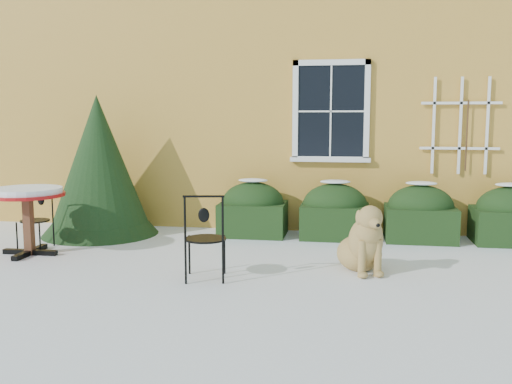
% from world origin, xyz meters
% --- Properties ---
extents(ground, '(80.00, 80.00, 0.00)m').
position_xyz_m(ground, '(0.00, 0.00, 0.00)').
color(ground, white).
rests_on(ground, ground).
extents(house, '(12.40, 8.40, 6.40)m').
position_xyz_m(house, '(0.00, 7.00, 3.22)').
color(house, gold).
rests_on(house, ground).
extents(hedge_row, '(4.95, 0.80, 0.91)m').
position_xyz_m(hedge_row, '(1.65, 2.55, 0.40)').
color(hedge_row, black).
rests_on(hedge_row, ground).
extents(evergreen_shrub, '(1.85, 1.85, 2.23)m').
position_xyz_m(evergreen_shrub, '(-2.75, 2.21, 0.90)').
color(evergreen_shrub, black).
rests_on(evergreen_shrub, ground).
extents(bistro_table, '(1.00, 1.00, 0.93)m').
position_xyz_m(bistro_table, '(-3.11, 0.73, 0.77)').
color(bistro_table, black).
rests_on(bistro_table, ground).
extents(patio_chair_near, '(0.53, 0.52, 1.01)m').
position_xyz_m(patio_chair_near, '(-0.42, -0.08, 0.51)').
color(patio_chair_near, black).
rests_on(patio_chair_near, ground).
extents(patio_chair_far, '(0.41, 0.41, 0.86)m').
position_xyz_m(patio_chair_far, '(-3.24, 1.14, 0.43)').
color(patio_chair_far, black).
rests_on(patio_chair_far, ground).
extents(dog, '(0.72, 0.97, 0.87)m').
position_xyz_m(dog, '(1.40, 0.55, 0.35)').
color(dog, tan).
rests_on(dog, ground).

